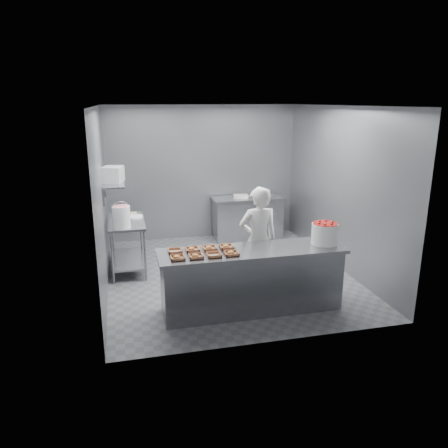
{
  "coord_description": "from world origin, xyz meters",
  "views": [
    {
      "loc": [
        -1.7,
        -6.78,
        2.88
      ],
      "look_at": [
        -0.12,
        -0.2,
        0.96
      ],
      "focal_mm": 35.0,
      "sensor_mm": 36.0,
      "label": 1
    }
  ],
  "objects_px": {
    "tray_7": "(226,247)",
    "glaze_bucket": "(121,216)",
    "service_counter": "(251,280)",
    "prep_table": "(127,238)",
    "tray_2": "(214,255)",
    "tray_6": "(209,248)",
    "tray_0": "(177,258)",
    "tray_1": "(196,256)",
    "appliance": "(113,174)",
    "tray_4": "(175,251)",
    "worker": "(258,240)",
    "back_counter": "(247,218)",
    "strawberry_tub": "(325,233)",
    "tray_5": "(192,249)",
    "tray_3": "(231,253)"
  },
  "relations": [
    {
      "from": "back_counter",
      "to": "tray_2",
      "type": "relative_size",
      "value": 8.01
    },
    {
      "from": "tray_2",
      "to": "strawberry_tub",
      "type": "relative_size",
      "value": 0.5
    },
    {
      "from": "prep_table",
      "to": "tray_7",
      "type": "height_order",
      "value": "tray_7"
    },
    {
      "from": "worker",
      "to": "tray_1",
      "type": "bearing_deg",
      "value": 32.56
    },
    {
      "from": "prep_table",
      "to": "tray_1",
      "type": "relative_size",
      "value": 6.4
    },
    {
      "from": "prep_table",
      "to": "tray_1",
      "type": "bearing_deg",
      "value": -68.08
    },
    {
      "from": "back_counter",
      "to": "tray_0",
      "type": "bearing_deg",
      "value": -119.94
    },
    {
      "from": "tray_2",
      "to": "worker",
      "type": "relative_size",
      "value": 0.11
    },
    {
      "from": "tray_1",
      "to": "tray_6",
      "type": "bearing_deg",
      "value": 48.68
    },
    {
      "from": "service_counter",
      "to": "tray_7",
      "type": "height_order",
      "value": "tray_7"
    },
    {
      "from": "tray_7",
      "to": "appliance",
      "type": "bearing_deg",
      "value": 128.69
    },
    {
      "from": "tray_2",
      "to": "tray_5",
      "type": "distance_m",
      "value": 0.37
    },
    {
      "from": "tray_1",
      "to": "strawberry_tub",
      "type": "bearing_deg",
      "value": 4.37
    },
    {
      "from": "prep_table",
      "to": "worker",
      "type": "distance_m",
      "value": 2.37
    },
    {
      "from": "glaze_bucket",
      "to": "tray_7",
      "type": "bearing_deg",
      "value": -44.53
    },
    {
      "from": "prep_table",
      "to": "worker",
      "type": "xyz_separation_m",
      "value": [
        1.93,
        -1.35,
        0.24
      ]
    },
    {
      "from": "tray_1",
      "to": "tray_0",
      "type": "bearing_deg",
      "value": 180.0
    },
    {
      "from": "appliance",
      "to": "prep_table",
      "type": "bearing_deg",
      "value": 1.48
    },
    {
      "from": "worker",
      "to": "strawberry_tub",
      "type": "distance_m",
      "value": 1.02
    },
    {
      "from": "strawberry_tub",
      "to": "appliance",
      "type": "xyz_separation_m",
      "value": [
        -2.9,
        1.99,
        0.63
      ]
    },
    {
      "from": "tray_7",
      "to": "glaze_bucket",
      "type": "distance_m",
      "value": 1.97
    },
    {
      "from": "prep_table",
      "to": "tray_0",
      "type": "distance_m",
      "value": 2.2
    },
    {
      "from": "tray_5",
      "to": "appliance",
      "type": "relative_size",
      "value": 0.54
    },
    {
      "from": "tray_7",
      "to": "appliance",
      "type": "distance_m",
      "value": 2.5
    },
    {
      "from": "service_counter",
      "to": "tray_7",
      "type": "relative_size",
      "value": 13.88
    },
    {
      "from": "prep_table",
      "to": "tray_7",
      "type": "xyz_separation_m",
      "value": [
        1.32,
        -1.81,
        0.33
      ]
    },
    {
      "from": "appliance",
      "to": "glaze_bucket",
      "type": "bearing_deg",
      "value": -62.38
    },
    {
      "from": "tray_3",
      "to": "appliance",
      "type": "relative_size",
      "value": 0.54
    },
    {
      "from": "worker",
      "to": "appliance",
      "type": "distance_m",
      "value": 2.67
    },
    {
      "from": "back_counter",
      "to": "appliance",
      "type": "xyz_separation_m",
      "value": [
        -2.72,
        -1.25,
        1.24
      ]
    },
    {
      "from": "tray_0",
      "to": "prep_table",
      "type": "bearing_deg",
      "value": 106.04
    },
    {
      "from": "back_counter",
      "to": "tray_1",
      "type": "relative_size",
      "value": 8.01
    },
    {
      "from": "prep_table",
      "to": "tray_2",
      "type": "relative_size",
      "value": 6.4
    },
    {
      "from": "tray_4",
      "to": "appliance",
      "type": "xyz_separation_m",
      "value": [
        -0.77,
        1.86,
        0.77
      ]
    },
    {
      "from": "tray_3",
      "to": "glaze_bucket",
      "type": "relative_size",
      "value": 0.43
    },
    {
      "from": "tray_2",
      "to": "tray_6",
      "type": "relative_size",
      "value": 1.0
    },
    {
      "from": "back_counter",
      "to": "tray_2",
      "type": "distance_m",
      "value": 3.72
    },
    {
      "from": "tray_5",
      "to": "prep_table",
      "type": "bearing_deg",
      "value": 114.85
    },
    {
      "from": "glaze_bucket",
      "to": "strawberry_tub",
      "type": "bearing_deg",
      "value": -28.16
    },
    {
      "from": "tray_3",
      "to": "appliance",
      "type": "bearing_deg",
      "value": 124.93
    },
    {
      "from": "appliance",
      "to": "tray_4",
      "type": "bearing_deg",
      "value": -50.65
    },
    {
      "from": "tray_2",
      "to": "tray_1",
      "type": "bearing_deg",
      "value": -180.0
    },
    {
      "from": "tray_4",
      "to": "worker",
      "type": "relative_size",
      "value": 0.11
    },
    {
      "from": "worker",
      "to": "glaze_bucket",
      "type": "bearing_deg",
      "value": -25.84
    },
    {
      "from": "tray_1",
      "to": "tray_3",
      "type": "xyz_separation_m",
      "value": [
        0.48,
        0.0,
        0.0
      ]
    },
    {
      "from": "tray_7",
      "to": "worker",
      "type": "relative_size",
      "value": 0.11
    },
    {
      "from": "tray_4",
      "to": "tray_7",
      "type": "xyz_separation_m",
      "value": [
        0.72,
        -0.0,
        0.0
      ]
    },
    {
      "from": "tray_1",
      "to": "glaze_bucket",
      "type": "bearing_deg",
      "value": 119.1
    },
    {
      "from": "back_counter",
      "to": "appliance",
      "type": "distance_m",
      "value": 3.24
    },
    {
      "from": "tray_6",
      "to": "tray_7",
      "type": "bearing_deg",
      "value": 0.0
    }
  ]
}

